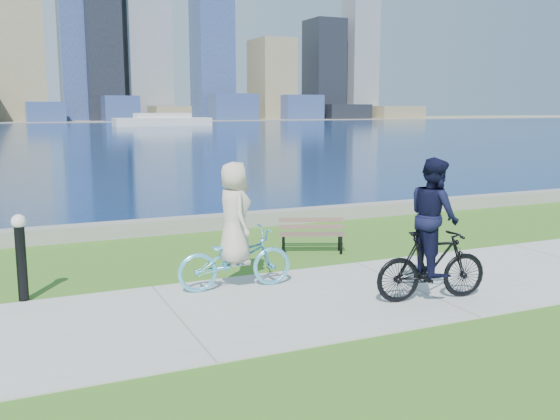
# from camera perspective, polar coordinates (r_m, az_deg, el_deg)

# --- Properties ---
(ground) EXTENTS (320.00, 320.00, 0.00)m
(ground) POSITION_cam_1_polar(r_m,az_deg,el_deg) (10.91, 11.67, -6.90)
(ground) COLOR #34661A
(ground) RESTS_ON ground
(concrete_path) EXTENTS (80.00, 3.50, 0.02)m
(concrete_path) POSITION_cam_1_polar(r_m,az_deg,el_deg) (10.91, 11.67, -6.85)
(concrete_path) COLOR #A6A6A1
(concrete_path) RESTS_ON ground
(seawall) EXTENTS (90.00, 0.50, 0.35)m
(seawall) POSITION_cam_1_polar(r_m,az_deg,el_deg) (16.17, -1.18, -0.74)
(seawall) COLOR gray
(seawall) RESTS_ON ground
(bay_water) EXTENTS (320.00, 131.00, 0.01)m
(bay_water) POSITION_cam_1_polar(r_m,az_deg,el_deg) (80.76, -19.75, 6.76)
(bay_water) COLOR #0C2452
(bay_water) RESTS_ON ground
(far_shore) EXTENTS (320.00, 30.00, 0.12)m
(far_shore) POSITION_cam_1_polar(r_m,az_deg,el_deg) (138.64, -21.65, 7.58)
(far_shore) COLOR gray
(far_shore) RESTS_ON ground
(city_skyline) EXTENTS (175.70, 22.12, 76.00)m
(city_skyline) POSITION_cam_1_polar(r_m,az_deg,el_deg) (139.56, -23.20, 17.05)
(city_skyline) COLOR navy
(city_skyline) RESTS_ON ground
(ferry_far) EXTENTS (14.78, 4.22, 2.01)m
(ferry_far) POSITION_cam_1_polar(r_m,az_deg,el_deg) (99.30, -10.69, 8.03)
(ferry_far) COLOR silver
(ferry_far) RESTS_ON ground
(park_bench) EXTENTS (1.44, 0.96, 0.70)m
(park_bench) POSITION_cam_1_polar(r_m,az_deg,el_deg) (13.12, 2.91, -2.00)
(park_bench) COLOR black
(park_bench) RESTS_ON ground
(bollard_lamp) EXTENTS (0.23, 0.23, 1.40)m
(bollard_lamp) POSITION_cam_1_polar(r_m,az_deg,el_deg) (10.52, -22.62, -3.56)
(bollard_lamp) COLOR black
(bollard_lamp) RESTS_ON ground
(cyclist_woman) EXTENTS (0.80, 1.99, 2.13)m
(cyclist_woman) POSITION_cam_1_polar(r_m,az_deg,el_deg) (10.38, -4.16, -2.95)
(cyclist_woman) COLOR #62C9EE
(cyclist_woman) RESTS_ON ground
(cyclist_man) EXTENTS (0.82, 1.91, 2.25)m
(cyclist_man) POSITION_cam_1_polar(r_m,az_deg,el_deg) (9.99, 13.79, -2.78)
(cyclist_man) COLOR black
(cyclist_man) RESTS_ON ground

